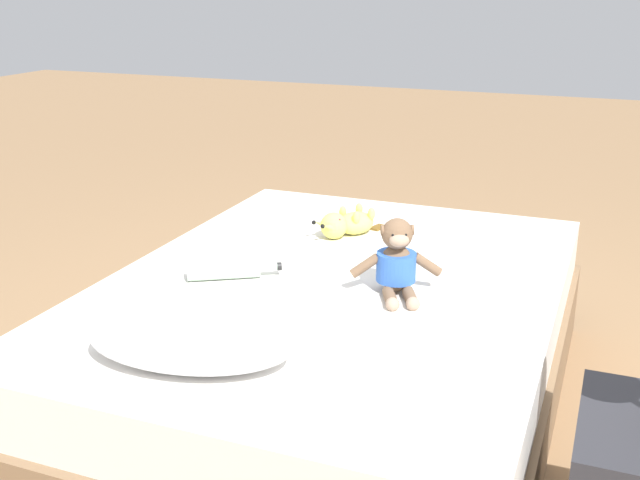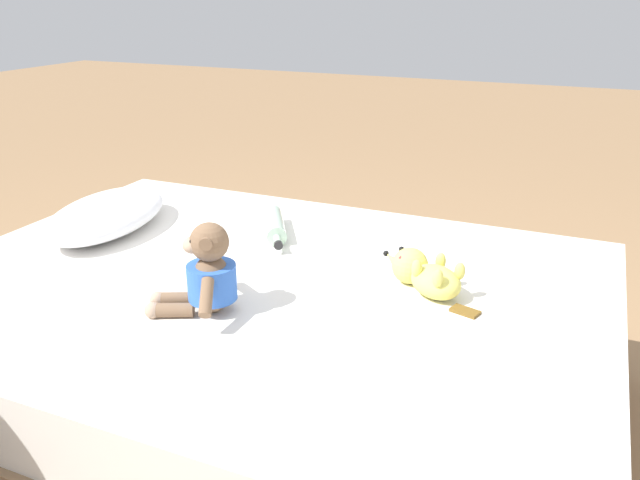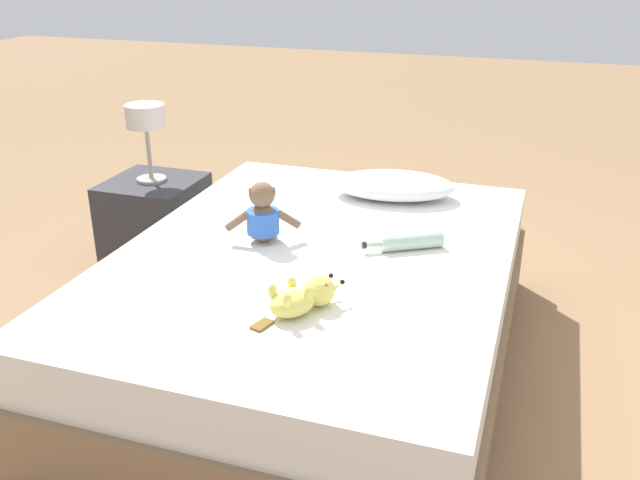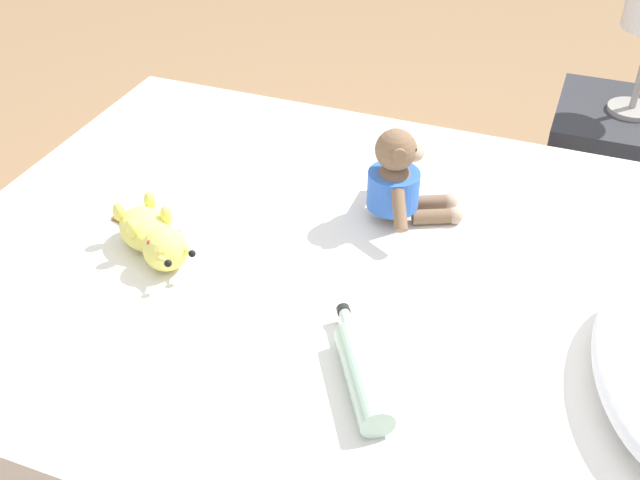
% 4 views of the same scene
% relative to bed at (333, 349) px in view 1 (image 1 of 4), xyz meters
% --- Properties ---
extents(ground_plane, '(16.00, 16.00, 0.00)m').
position_rel_bed_xyz_m(ground_plane, '(0.00, 0.00, -0.24)').
color(ground_plane, '#93704C').
extents(bed, '(1.42, 1.93, 0.49)m').
position_rel_bed_xyz_m(bed, '(0.00, 0.00, 0.00)').
color(bed, '#846647').
rests_on(bed, ground_plane).
extents(pillow, '(0.57, 0.38, 0.11)m').
position_rel_bed_xyz_m(pillow, '(0.14, 0.65, 0.30)').
color(pillow, white).
rests_on(pillow, bed).
extents(plush_monkey, '(0.27, 0.25, 0.24)m').
position_rel_bed_xyz_m(plush_monkey, '(-0.21, 0.03, 0.34)').
color(plush_monkey, brown).
rests_on(plush_monkey, bed).
extents(plush_yellow_creature, '(0.22, 0.30, 0.10)m').
position_rel_bed_xyz_m(plush_yellow_creature, '(0.11, -0.44, 0.29)').
color(plush_yellow_creature, '#EAE066').
rests_on(plush_yellow_creature, bed).
extents(glass_bottle, '(0.28, 0.19, 0.06)m').
position_rel_bed_xyz_m(glass_bottle, '(0.33, 0.12, 0.28)').
color(glass_bottle, '#B2D1B7').
rests_on(glass_bottle, bed).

